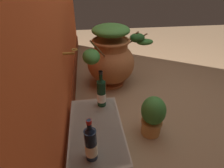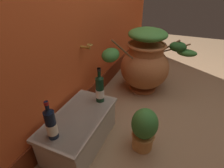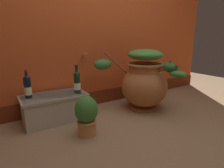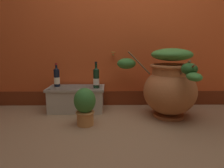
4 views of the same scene
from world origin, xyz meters
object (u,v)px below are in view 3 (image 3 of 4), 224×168
object	(u,v)px
terracotta_urn	(144,81)
potted_shrub	(87,115)
wine_bottle_left	(77,82)
wine_bottle_middle	(28,87)

from	to	relation	value
terracotta_urn	potted_shrub	xyz separation A→B (m)	(-0.95, -0.24, -0.17)
wine_bottle_left	wine_bottle_middle	xyz separation A→B (m)	(-0.52, 0.11, -0.01)
terracotta_urn	wine_bottle_middle	xyz separation A→B (m)	(-1.38, 0.31, 0.05)
wine_bottle_left	potted_shrub	world-z (taller)	wine_bottle_left
wine_bottle_middle	wine_bottle_left	bearing A→B (deg)	-11.92
wine_bottle_left	wine_bottle_middle	distance (m)	0.53
terracotta_urn	wine_bottle_left	xyz separation A→B (m)	(-0.86, 0.20, 0.05)
wine_bottle_left	potted_shrub	distance (m)	0.51
terracotta_urn	wine_bottle_middle	size ratio (longest dim) A/B	2.98
wine_bottle_middle	potted_shrub	distance (m)	0.73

